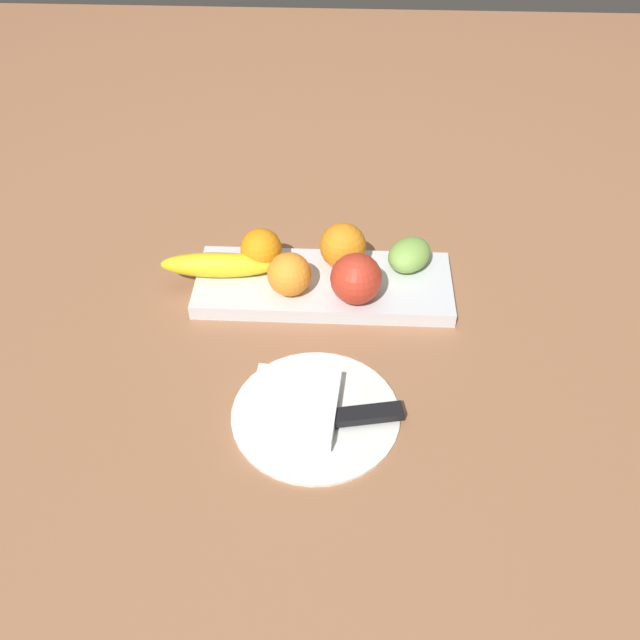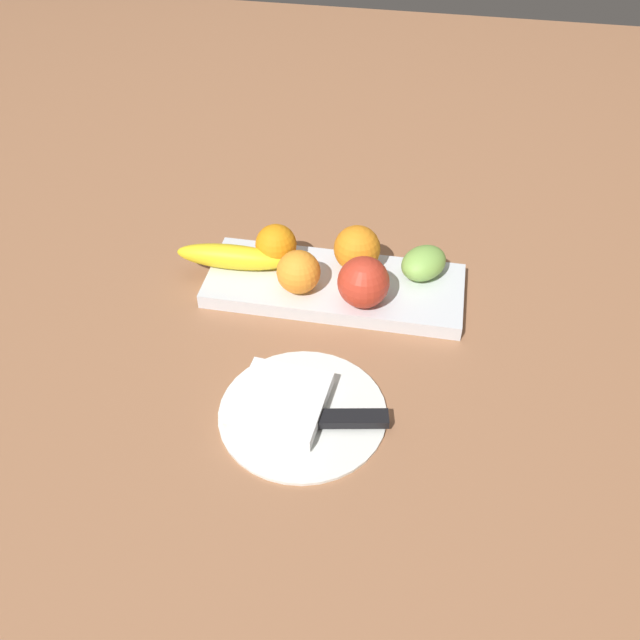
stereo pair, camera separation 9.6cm
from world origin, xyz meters
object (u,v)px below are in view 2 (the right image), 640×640
Objects in this scene: orange_near_apple at (298,272)px; orange_near_banana at (357,248)px; banana at (232,257)px; fruit_tray at (335,286)px; dinner_plate at (303,412)px; apple at (363,282)px; folded_napkin at (282,402)px; grape_bunch at (424,262)px; orange_center at (276,245)px; knife at (341,419)px.

orange_near_apple is 0.10m from orange_near_banana.
banana is 2.44× the size of orange_near_banana.
fruit_tray is 1.79× the size of dinner_plate.
orange_near_apple is at bearing 41.68° from orange_near_banana.
fruit_tray is at bearing -41.16° from apple.
orange_near_banana is 0.29m from folded_napkin.
banana is at bearing 10.59° from orange_near_banana.
grape_bunch is (-0.18, -0.07, -0.01)m from orange_near_apple.
fruit_tray is at bearing -148.31° from orange_near_apple.
dinner_plate is (-0.10, 0.28, -0.05)m from orange_center.
fruit_tray is 0.17m from banana.
orange_near_banana reaches higher than orange_center.
orange_near_apple reaches higher than grape_bunch.
apple is at bearing -110.36° from folded_napkin.
banana is at bearing -61.46° from knife.
apple is 0.35× the size of dinner_plate.
orange_center is (0.13, 0.01, -0.00)m from orange_near_banana.
dinner_plate is (0.03, 0.29, -0.05)m from orange_near_banana.
dinner_plate is at bearing 65.46° from grape_bunch.
apple reaches higher than folded_napkin.
orange_near_banana is at bearing -138.32° from orange_near_apple.
orange_center is 0.29m from folded_napkin.
fruit_tray is 5.98× the size of orange_near_apple.
orange_center is at bearing -70.57° from dinner_plate.
orange_near_apple is (0.05, 0.03, 0.04)m from fruit_tray.
grape_bunch reaches higher than banana.
fruit_tray is at bearing -90.00° from dinner_plate.
orange_near_apple is (0.10, -0.01, -0.01)m from apple.
apple is 0.08m from orange_near_banana.
apple is 0.10m from orange_near_apple.
fruit_tray is 5.00× the size of grape_bunch.
fruit_tray is 3.33× the size of folded_napkin.
fruit_tray is 6.11× the size of orange_center.
apple is at bearing 104.45° from orange_near_banana.
orange_near_apple is at bearing -84.15° from folded_napkin.
apple is 0.12m from grape_bunch.
orange_near_banana is at bearing -75.55° from apple.
orange_near_apple is at bearing -77.13° from dinner_plate.
orange_center is 0.82× the size of grape_bunch.
apple reaches higher than orange_near_banana.
fruit_tray is 0.26m from knife.
orange_near_banana is (0.02, -0.08, -0.00)m from apple.
folded_napkin is at bearing 95.85° from orange_near_apple.
apple is 0.65× the size of folded_napkin.
knife is (-0.10, 0.23, -0.04)m from orange_near_apple.
orange_near_apple is 0.23m from dinner_plate.
orange_near_banana is 1.12× the size of orange_center.
orange_near_apple is 0.36× the size of knife.
grape_bunch is at bearing -174.68° from banana.
dinner_plate is (0.05, 0.21, -0.06)m from apple.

